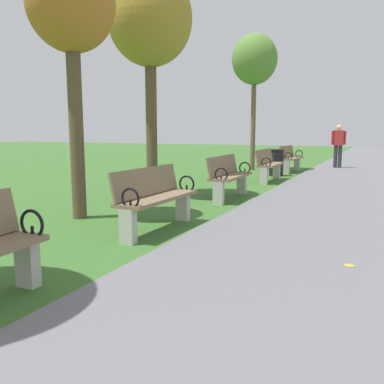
# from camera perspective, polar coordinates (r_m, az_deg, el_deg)

# --- Properties ---
(paved_walkway) EXTENTS (2.58, 44.00, 0.02)m
(paved_walkway) POSITION_cam_1_polar(r_m,az_deg,el_deg) (16.69, 21.59, 3.24)
(paved_walkway) COLOR slate
(paved_walkway) RESTS_ON ground
(park_bench_3) EXTENTS (0.50, 1.61, 0.90)m
(park_bench_3) POSITION_cam_1_polar(r_m,az_deg,el_deg) (5.73, -5.24, -0.71)
(park_bench_3) COLOR #7A664C
(park_bench_3) RESTS_ON ground
(park_bench_4) EXTENTS (0.50, 1.61, 0.90)m
(park_bench_4) POSITION_cam_1_polar(r_m,az_deg,el_deg) (8.44, 5.23, 2.31)
(park_bench_4) COLOR #7A664C
(park_bench_4) RESTS_ON ground
(park_bench_5) EXTENTS (0.49, 1.61, 0.90)m
(park_bench_5) POSITION_cam_1_polar(r_m,az_deg,el_deg) (11.53, 10.84, 3.90)
(park_bench_5) COLOR #7A664C
(park_bench_5) RESTS_ON ground
(park_bench_6) EXTENTS (0.53, 1.62, 0.90)m
(park_bench_6) POSITION_cam_1_polar(r_m,az_deg,el_deg) (14.34, 13.78, 4.71)
(park_bench_6) COLOR #7A664C
(park_bench_6) RESTS_ON ground
(tree_2) EXTENTS (1.35, 1.35, 4.08)m
(tree_2) POSITION_cam_1_polar(r_m,az_deg,el_deg) (6.97, -16.75, 23.55)
(tree_2) COLOR brown
(tree_2) RESTS_ON ground
(tree_3) EXTENTS (1.74, 1.74, 4.64)m
(tree_3) POSITION_cam_1_polar(r_m,az_deg,el_deg) (8.97, -5.98, 22.86)
(tree_3) COLOR brown
(tree_3) RESTS_ON ground
(tree_4) EXTENTS (1.59, 1.59, 4.76)m
(tree_4) POSITION_cam_1_polar(r_m,az_deg,el_deg) (14.96, 8.85, 17.91)
(tree_4) COLOR brown
(tree_4) RESTS_ON ground
(pedestrian_walking) EXTENTS (0.52, 0.28, 1.62)m
(pedestrian_walking) POSITION_cam_1_polar(r_m,az_deg,el_deg) (16.31, 20.02, 6.45)
(pedestrian_walking) COLOR #2D2D38
(pedestrian_walking) RESTS_ON paved_walkway
(trash_bin) EXTENTS (0.48, 0.48, 0.84)m
(trash_bin) POSITION_cam_1_polar(r_m,az_deg,el_deg) (12.99, 11.85, 4.12)
(trash_bin) COLOR black
(trash_bin) RESTS_ON ground
(scattered_leaves) EXTENTS (4.69, 19.47, 0.02)m
(scattered_leaves) POSITION_cam_1_polar(r_m,az_deg,el_deg) (7.74, 6.19, -1.83)
(scattered_leaves) COLOR #93511E
(scattered_leaves) RESTS_ON ground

